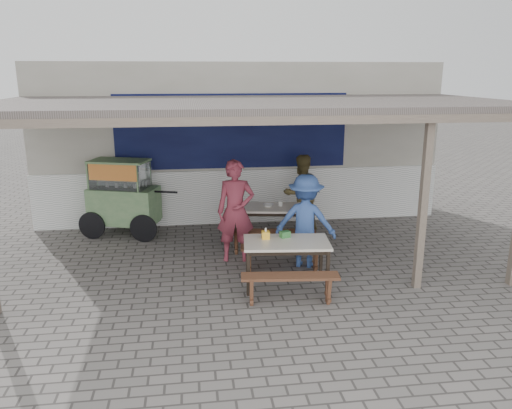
{
  "coord_description": "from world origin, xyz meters",
  "views": [
    {
      "loc": [
        -1.12,
        -7.79,
        3.28
      ],
      "look_at": [
        0.04,
        0.9,
        0.95
      ],
      "focal_mm": 35.0,
      "sensor_mm": 36.0,
      "label": 1
    }
  ],
  "objects_px": {
    "tissue_box": "(266,235)",
    "table_left": "(272,210)",
    "bench_right_street": "(290,282)",
    "patron_wall_side": "(301,193)",
    "bench_left_wall": "(272,218)",
    "condiment_jar": "(280,203)",
    "patron_right_table": "(306,221)",
    "condiment_bowl": "(268,205)",
    "bench_right_wall": "(283,252)",
    "table_right": "(286,246)",
    "vendor_cart": "(123,195)",
    "patron_street_side": "(236,211)",
    "bench_left_street": "(272,236)",
    "donation_box": "(285,234)"
  },
  "relations": [
    {
      "from": "patron_street_side",
      "to": "patron_right_table",
      "type": "bearing_deg",
      "value": -16.33
    },
    {
      "from": "vendor_cart",
      "to": "condiment_jar",
      "type": "height_order",
      "value": "vendor_cart"
    },
    {
      "from": "patron_street_side",
      "to": "table_right",
      "type": "bearing_deg",
      "value": -57.76
    },
    {
      "from": "bench_left_wall",
      "to": "table_right",
      "type": "distance_m",
      "value": 2.7
    },
    {
      "from": "table_left",
      "to": "tissue_box",
      "type": "height_order",
      "value": "tissue_box"
    },
    {
      "from": "bench_right_street",
      "to": "vendor_cart",
      "type": "distance_m",
      "value": 4.58
    },
    {
      "from": "bench_left_wall",
      "to": "vendor_cart",
      "type": "relative_size",
      "value": 0.81
    },
    {
      "from": "table_right",
      "to": "vendor_cart",
      "type": "distance_m",
      "value": 4.13
    },
    {
      "from": "patron_right_table",
      "to": "tissue_box",
      "type": "bearing_deg",
      "value": 60.21
    },
    {
      "from": "tissue_box",
      "to": "table_left",
      "type": "bearing_deg",
      "value": 77.67
    },
    {
      "from": "bench_right_street",
      "to": "tissue_box",
      "type": "bearing_deg",
      "value": 112.7
    },
    {
      "from": "bench_right_wall",
      "to": "patron_wall_side",
      "type": "xyz_separation_m",
      "value": [
        0.79,
        2.21,
        0.48
      ]
    },
    {
      "from": "bench_right_wall",
      "to": "patron_right_table",
      "type": "bearing_deg",
      "value": 31.64
    },
    {
      "from": "tissue_box",
      "to": "bench_right_street",
      "type": "bearing_deg",
      "value": -72.97
    },
    {
      "from": "patron_wall_side",
      "to": "bench_right_street",
      "type": "bearing_deg",
      "value": 56.23
    },
    {
      "from": "bench_left_wall",
      "to": "condiment_bowl",
      "type": "distance_m",
      "value": 0.75
    },
    {
      "from": "table_right",
      "to": "vendor_cart",
      "type": "relative_size",
      "value": 0.69
    },
    {
      "from": "patron_wall_side",
      "to": "table_left",
      "type": "bearing_deg",
      "value": 26.91
    },
    {
      "from": "bench_right_wall",
      "to": "patron_wall_side",
      "type": "height_order",
      "value": "patron_wall_side"
    },
    {
      "from": "patron_right_table",
      "to": "donation_box",
      "type": "bearing_deg",
      "value": 73.41
    },
    {
      "from": "bench_left_wall",
      "to": "condiment_jar",
      "type": "xyz_separation_m",
      "value": [
        0.07,
        -0.57,
        0.45
      ]
    },
    {
      "from": "patron_right_table",
      "to": "condiment_jar",
      "type": "distance_m",
      "value": 1.29
    },
    {
      "from": "table_left",
      "to": "patron_wall_side",
      "type": "xyz_separation_m",
      "value": [
        0.74,
        0.76,
        0.14
      ]
    },
    {
      "from": "bench_left_wall",
      "to": "bench_right_street",
      "type": "xyz_separation_m",
      "value": [
        -0.27,
        -3.29,
        -0.01
      ]
    },
    {
      "from": "bench_left_wall",
      "to": "vendor_cart",
      "type": "xyz_separation_m",
      "value": [
        -3.05,
        0.32,
        0.51
      ]
    },
    {
      "from": "tissue_box",
      "to": "condiment_bowl",
      "type": "distance_m",
      "value": 1.95
    },
    {
      "from": "bench_left_street",
      "to": "donation_box",
      "type": "relative_size",
      "value": 10.72
    },
    {
      "from": "tissue_box",
      "to": "condiment_jar",
      "type": "relative_size",
      "value": 1.3
    },
    {
      "from": "table_right",
      "to": "donation_box",
      "type": "height_order",
      "value": "donation_box"
    },
    {
      "from": "bench_left_street",
      "to": "patron_right_table",
      "type": "height_order",
      "value": "patron_right_table"
    },
    {
      "from": "bench_right_wall",
      "to": "vendor_cart",
      "type": "bearing_deg",
      "value": 146.33
    },
    {
      "from": "patron_wall_side",
      "to": "tissue_box",
      "type": "bearing_deg",
      "value": 47.62
    },
    {
      "from": "table_left",
      "to": "patron_street_side",
      "type": "bearing_deg",
      "value": -125.27
    },
    {
      "from": "table_left",
      "to": "bench_left_street",
      "type": "xyz_separation_m",
      "value": [
        -0.1,
        -0.61,
        -0.33
      ]
    },
    {
      "from": "bench_left_wall",
      "to": "condiment_bowl",
      "type": "xyz_separation_m",
      "value": [
        -0.17,
        -0.59,
        0.43
      ]
    },
    {
      "from": "bench_right_street",
      "to": "patron_street_side",
      "type": "xyz_separation_m",
      "value": [
        -0.61,
        1.89,
        0.57
      ]
    },
    {
      "from": "table_left",
      "to": "bench_right_street",
      "type": "height_order",
      "value": "table_left"
    },
    {
      "from": "bench_left_street",
      "to": "bench_left_wall",
      "type": "distance_m",
      "value": 1.23
    },
    {
      "from": "vendor_cart",
      "to": "condiment_jar",
      "type": "bearing_deg",
      "value": 2.05
    },
    {
      "from": "bench_right_street",
      "to": "patron_right_table",
      "type": "xyz_separation_m",
      "value": [
        0.55,
        1.45,
        0.48
      ]
    },
    {
      "from": "vendor_cart",
      "to": "condiment_bowl",
      "type": "bearing_deg",
      "value": 0.46
    },
    {
      "from": "patron_wall_side",
      "to": "condiment_jar",
      "type": "bearing_deg",
      "value": 32.79
    },
    {
      "from": "tissue_box",
      "to": "condiment_bowl",
      "type": "xyz_separation_m",
      "value": [
        0.35,
        1.92,
        -0.04
      ]
    },
    {
      "from": "vendor_cart",
      "to": "condiment_jar",
      "type": "distance_m",
      "value": 3.24
    },
    {
      "from": "bench_left_wall",
      "to": "vendor_cart",
      "type": "bearing_deg",
      "value": -176.72
    },
    {
      "from": "patron_wall_side",
      "to": "condiment_bowl",
      "type": "distance_m",
      "value": 1.1
    },
    {
      "from": "condiment_bowl",
      "to": "condiment_jar",
      "type": "bearing_deg",
      "value": 4.69
    },
    {
      "from": "bench_left_street",
      "to": "bench_right_wall",
      "type": "xyz_separation_m",
      "value": [
        0.05,
        -0.84,
        -0.01
      ]
    },
    {
      "from": "table_right",
      "to": "tissue_box",
      "type": "distance_m",
      "value": 0.37
    },
    {
      "from": "condiment_bowl",
      "to": "table_right",
      "type": "bearing_deg",
      "value": -91.26
    }
  ]
}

